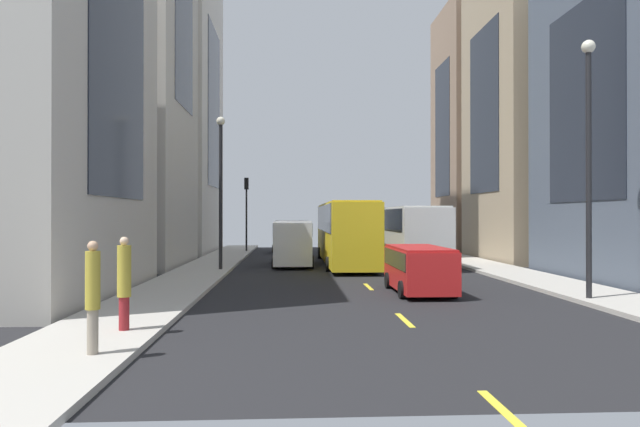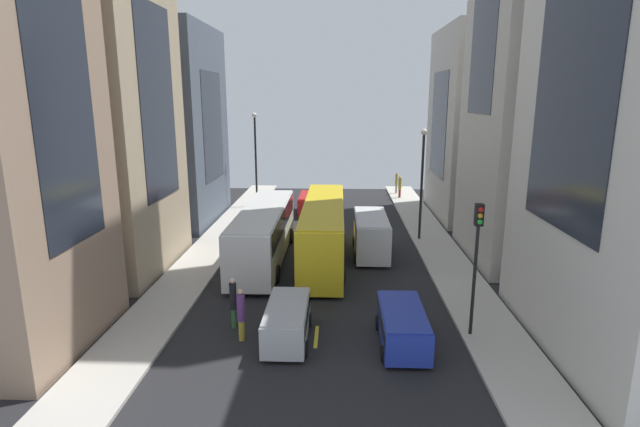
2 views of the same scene
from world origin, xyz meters
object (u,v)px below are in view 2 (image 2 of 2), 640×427
object	(u,v)px
car_red_0	(310,203)
pedestrian_crossing_near	(400,186)
city_bus_white	(264,229)
streetcar_yellow	(323,226)
delivery_van_white	(371,232)
pedestrian_walking_far	(233,301)
pedestrian_crossing_mid	(241,313)
car_silver_1	(287,319)
car_blue_2	(403,324)
traffic_light_near_corner	(477,245)
pedestrian_waiting_curb	(397,182)

from	to	relation	value
car_red_0	pedestrian_crossing_near	distance (m)	10.99
city_bus_white	streetcar_yellow	distance (m)	3.74
delivery_van_white	pedestrian_walking_far	distance (m)	12.64
city_bus_white	streetcar_yellow	size ratio (longest dim) A/B	0.90
delivery_van_white	pedestrian_crossing_near	xyz separation A→B (m)	(4.00, 18.16, -0.20)
pedestrian_crossing_mid	pedestrian_walking_far	bearing A→B (deg)	-146.20
streetcar_yellow	city_bus_white	bearing A→B (deg)	-171.64
city_bus_white	car_silver_1	distance (m)	10.74
car_blue_2	traffic_light_near_corner	xyz separation A→B (m)	(2.99, 0.76, 3.20)
streetcar_yellow	car_blue_2	xyz separation A→B (m)	(3.61, -11.13, -1.22)
car_blue_2	pedestrian_waiting_curb	world-z (taller)	pedestrian_waiting_curb
pedestrian_waiting_curb	traffic_light_near_corner	world-z (taller)	traffic_light_near_corner
car_blue_2	pedestrian_crossing_near	distance (m)	30.32
pedestrian_waiting_curb	traffic_light_near_corner	bearing A→B (deg)	-147.04
delivery_van_white	pedestrian_crossing_mid	world-z (taller)	delivery_van_white
streetcar_yellow	car_red_0	world-z (taller)	streetcar_yellow
car_red_0	car_silver_1	xyz separation A→B (m)	(0.40, -23.12, -0.08)
pedestrian_crossing_near	pedestrian_waiting_curb	distance (m)	2.25
pedestrian_crossing_mid	pedestrian_waiting_curb	bearing A→B (deg)	170.03
car_red_0	pedestrian_waiting_curb	distance (m)	12.45
pedestrian_walking_far	pedestrian_crossing_mid	distance (m)	1.28
traffic_light_near_corner	car_silver_1	bearing A→B (deg)	-175.95
pedestrian_walking_far	traffic_light_near_corner	bearing A→B (deg)	-78.56
delivery_van_white	city_bus_white	bearing A→B (deg)	-168.51
delivery_van_white	car_red_0	xyz separation A→B (m)	(-4.63, 11.36, -0.51)
streetcar_yellow	pedestrian_waiting_curb	xyz separation A→B (m)	(6.97, 21.24, -0.78)
delivery_van_white	pedestrian_waiting_curb	xyz separation A→B (m)	(3.92, 20.41, -0.17)
delivery_van_white	pedestrian_walking_far	bearing A→B (deg)	-121.99
city_bus_white	pedestrian_walking_far	bearing A→B (deg)	-89.73
car_blue_2	car_silver_1	bearing A→B (deg)	177.55
city_bus_white	pedestrian_crossing_mid	bearing A→B (deg)	-86.65
car_red_0	pedestrian_walking_far	xyz separation A→B (m)	(-2.07, -22.08, 0.25)
car_blue_2	pedestrian_waiting_curb	bearing A→B (deg)	84.08
pedestrian_crossing_mid	traffic_light_near_corner	size ratio (longest dim) A/B	0.41
streetcar_yellow	pedestrian_walking_far	bearing A→B (deg)	-110.25
city_bus_white	pedestrian_crossing_near	world-z (taller)	city_bus_white
pedestrian_walking_far	car_silver_1	bearing A→B (deg)	-98.56
city_bus_white	car_blue_2	bearing A→B (deg)	-55.40
pedestrian_walking_far	traffic_light_near_corner	size ratio (longest dim) A/B	0.41
streetcar_yellow	pedestrian_waiting_curb	bearing A→B (deg)	71.85
car_silver_1	traffic_light_near_corner	distance (m)	8.42
city_bus_white	traffic_light_near_corner	distance (m)	14.39
pedestrian_waiting_curb	traffic_light_near_corner	size ratio (longest dim) A/B	0.39
car_silver_1	pedestrian_walking_far	distance (m)	2.70
streetcar_yellow	pedestrian_crossing_mid	size ratio (longest dim) A/B	5.94
pedestrian_crossing_mid	streetcar_yellow	bearing A→B (deg)	171.72
car_red_0	city_bus_white	bearing A→B (deg)	-99.41
car_silver_1	car_blue_2	distance (m)	4.79
pedestrian_waiting_curb	car_silver_1	bearing A→B (deg)	-160.59
car_silver_1	pedestrian_walking_far	xyz separation A→B (m)	(-2.47, 1.03, 0.33)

